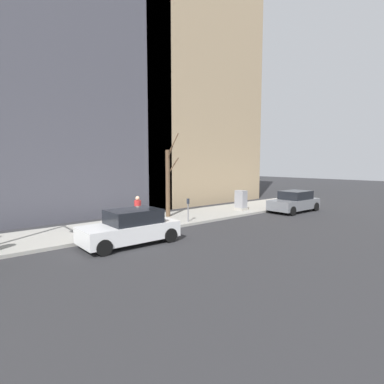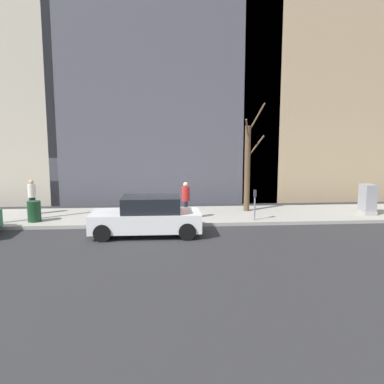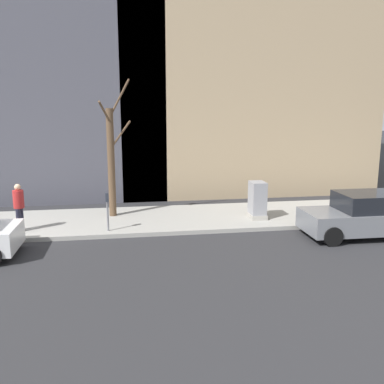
{
  "view_description": "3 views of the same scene",
  "coord_description": "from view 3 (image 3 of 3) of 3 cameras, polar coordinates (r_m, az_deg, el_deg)",
  "views": [
    {
      "loc": [
        -12.72,
        6.93,
        3.53
      ],
      "look_at": [
        1.01,
        -4.75,
        1.79
      ],
      "focal_mm": 28.0,
      "sensor_mm": 36.0,
      "label": 1
    },
    {
      "loc": [
        -15.51,
        0.06,
        3.71
      ],
      "look_at": [
        0.61,
        -1.21,
        1.41
      ],
      "focal_mm": 35.0,
      "sensor_mm": 36.0,
      "label": 2
    },
    {
      "loc": [
        -14.19,
        -4.57,
        4.4
      ],
      "look_at": [
        0.66,
        -6.97,
        1.4
      ],
      "focal_mm": 40.0,
      "sensor_mm": 36.0,
      "label": 3
    }
  ],
  "objects": [
    {
      "name": "pedestrian_near_meter",
      "position": [
        15.91,
        -22.09,
        -1.57
      ],
      "size": [
        0.4,
        0.36,
        1.66
      ],
      "rotation": [
        0.0,
        0.0,
        2.99
      ],
      "color": "#1E1E2D",
      "rests_on": "sidewalk"
    },
    {
      "name": "sidewalk",
      "position": [
        17.37,
        -24.17,
        -4.14
      ],
      "size": [
        4.0,
        36.0,
        0.15
      ],
      "primitive_type": "cube",
      "color": "#9E9B93",
      "rests_on": "ground"
    },
    {
      "name": "bare_tree",
      "position": [
        16.9,
        -10.69,
        4.28
      ],
      "size": [
        1.14,
        1.17,
        5.29
      ],
      "color": "brown",
      "rests_on": "sidewalk"
    },
    {
      "name": "utility_box",
      "position": [
        16.68,
        8.71,
        -1.13
      ],
      "size": [
        0.83,
        0.61,
        1.43
      ],
      "color": "#A8A399",
      "rests_on": "sidewalk"
    },
    {
      "name": "parking_meter",
      "position": [
        15.05,
        -11.21,
        -2.07
      ],
      "size": [
        0.14,
        0.1,
        1.35
      ],
      "color": "slate",
      "rests_on": "sidewalk"
    },
    {
      "name": "parked_car_grey",
      "position": [
        15.86,
        22.16,
        -2.91
      ],
      "size": [
        1.97,
        4.22,
        1.52
      ],
      "rotation": [
        0.0,
        0.0,
        -0.01
      ],
      "color": "slate",
      "rests_on": "ground"
    }
  ]
}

